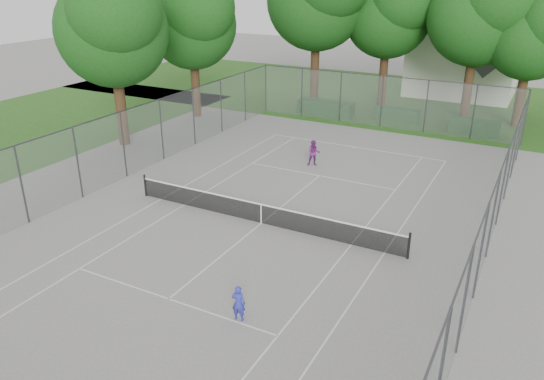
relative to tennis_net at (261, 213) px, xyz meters
The scene contains 16 objects.
ground 0.51m from the tennis_net, ahead, with size 120.00×120.00×0.00m, color slate.
grass_far 26.00m from the tennis_net, 90.00° to the left, with size 60.00×20.00×0.00m, color #224C15.
court_markings 0.50m from the tennis_net, ahead, with size 11.03×23.83×0.01m.
tennis_net is the anchor object (origin of this frame).
perimeter_fence 1.30m from the tennis_net, ahead, with size 18.08×34.08×3.52m.
tree_far_midleft 24.13m from the tennis_net, 94.26° to the left, with size 7.60×6.94×10.92m.
tree_far_midright 23.48m from the tennis_net, 77.37° to the left, with size 7.84×7.16×11.27m.
tree_far_right 23.84m from the tennis_net, 68.65° to the left, with size 6.64×6.06×9.55m.
tree_side_back 19.65m from the tennis_net, 133.77° to the left, with size 7.11×6.49×10.22m.
tree_side_front 15.65m from the tennis_net, 156.20° to the left, with size 7.45×6.80×10.71m.
hedge_left 18.79m from the tennis_net, 104.05° to the left, with size 4.14×1.24×1.03m, color #143F15.
hedge_mid 18.85m from the tennis_net, 87.98° to the left, with size 3.06×0.88×0.96m, color #143F15.
hedge_right 19.15m from the tennis_net, 71.62° to the left, with size 3.15×1.16×0.95m, color #143F15.
house 30.24m from the tennis_net, 84.16° to the left, with size 8.48×6.58×10.56m.
girl_player 6.79m from the tennis_net, 66.96° to the right, with size 0.45×0.29×1.23m, color #2B31A2.
woman_player 7.77m from the tennis_net, 96.89° to the left, with size 0.71×0.55×1.46m, color #6E2571.
Camera 1 is at (10.04, -17.96, 10.30)m, focal length 35.00 mm.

